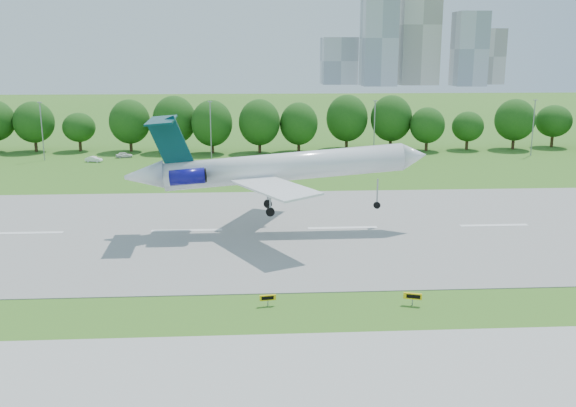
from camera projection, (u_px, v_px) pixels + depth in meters
The scene contains 11 objects.
ground at pixel (382, 302), 58.55m from camera, with size 600.00×600.00×0.00m, color #316A1C.
runway at pixel (343, 228), 82.83m from camera, with size 400.00×45.00×0.08m, color gray.
taxiway at pixel (439, 407), 41.06m from camera, with size 400.00×23.00×0.08m, color #ADADA8.
tree_line at pixel (301, 124), 146.48m from camera, with size 288.40×8.40×10.40m.
light_poles at pixel (293, 128), 136.59m from camera, with size 175.90×0.25×12.19m.
skyline at pixel (412, 39), 436.85m from camera, with size 127.00×52.00×80.00m.
airliner at pixel (270, 167), 80.32m from camera, with size 38.34×27.88×12.39m.
taxi_sign_left at pixel (268, 298), 57.39m from camera, with size 1.48×0.38×1.04m.
taxi_sign_centre at pixel (413, 296), 57.50m from camera, with size 1.62×0.70×1.16m.
service_vehicle_a at pixel (94, 159), 132.72m from camera, with size 1.21×3.46×1.14m, color white.
service_vehicle_b at pixel (124, 155), 138.14m from camera, with size 1.40×3.48×1.19m, color white.
Camera 1 is at (-11.92, -54.28, 22.23)m, focal length 40.00 mm.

